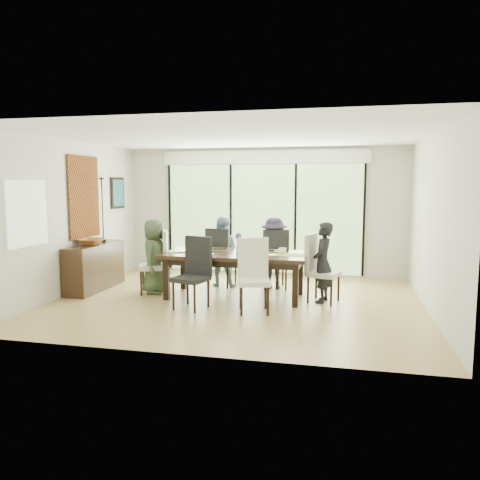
% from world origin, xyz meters
% --- Properties ---
extents(floor, '(6.00, 5.00, 0.01)m').
position_xyz_m(floor, '(0.00, 0.00, -0.01)').
color(floor, olive).
rests_on(floor, ground).
extents(ceiling, '(6.00, 5.00, 0.01)m').
position_xyz_m(ceiling, '(0.00, 0.00, 2.71)').
color(ceiling, white).
rests_on(ceiling, wall_back).
extents(wall_back, '(6.00, 0.02, 2.70)m').
position_xyz_m(wall_back, '(0.00, 2.51, 1.35)').
color(wall_back, beige).
rests_on(wall_back, floor).
extents(wall_front, '(6.00, 0.02, 2.70)m').
position_xyz_m(wall_front, '(0.00, -2.51, 1.35)').
color(wall_front, white).
rests_on(wall_front, floor).
extents(wall_left, '(0.02, 5.00, 2.70)m').
position_xyz_m(wall_left, '(-3.01, 0.00, 1.35)').
color(wall_left, silver).
rests_on(wall_left, floor).
extents(wall_right, '(0.02, 5.00, 2.70)m').
position_xyz_m(wall_right, '(3.01, 0.00, 1.35)').
color(wall_right, white).
rests_on(wall_right, floor).
extents(glass_doors, '(4.20, 0.02, 2.30)m').
position_xyz_m(glass_doors, '(0.00, 2.47, 1.20)').
color(glass_doors, '#598C3F').
rests_on(glass_doors, wall_back).
extents(blinds_header, '(4.40, 0.06, 0.28)m').
position_xyz_m(blinds_header, '(0.00, 2.46, 2.50)').
color(blinds_header, white).
rests_on(blinds_header, wall_back).
extents(mullion_a, '(0.05, 0.04, 2.30)m').
position_xyz_m(mullion_a, '(-2.10, 2.46, 1.20)').
color(mullion_a, black).
rests_on(mullion_a, wall_back).
extents(mullion_b, '(0.05, 0.04, 2.30)m').
position_xyz_m(mullion_b, '(-0.70, 2.46, 1.20)').
color(mullion_b, black).
rests_on(mullion_b, wall_back).
extents(mullion_c, '(0.05, 0.04, 2.30)m').
position_xyz_m(mullion_c, '(0.70, 2.46, 1.20)').
color(mullion_c, black).
rests_on(mullion_c, wall_back).
extents(mullion_d, '(0.05, 0.04, 2.30)m').
position_xyz_m(mullion_d, '(2.10, 2.46, 1.20)').
color(mullion_d, black).
rests_on(mullion_d, wall_back).
extents(side_window, '(0.02, 0.90, 1.00)m').
position_xyz_m(side_window, '(-2.97, -1.20, 1.50)').
color(side_window, '#8CAD7F').
rests_on(side_window, wall_left).
extents(deck, '(6.00, 1.80, 0.10)m').
position_xyz_m(deck, '(0.00, 3.40, -0.05)').
color(deck, brown).
rests_on(deck, ground).
extents(rail_top, '(6.00, 0.08, 0.06)m').
position_xyz_m(rail_top, '(0.00, 4.20, 0.55)').
color(rail_top, brown).
rests_on(rail_top, deck).
extents(foliage_left, '(3.20, 3.20, 3.20)m').
position_xyz_m(foliage_left, '(-1.80, 5.20, 1.44)').
color(foliage_left, '#14380F').
rests_on(foliage_left, ground).
extents(foliage_mid, '(4.00, 4.00, 4.00)m').
position_xyz_m(foliage_mid, '(0.40, 5.80, 1.80)').
color(foliage_mid, '#14380F').
rests_on(foliage_mid, ground).
extents(foliage_right, '(2.80, 2.80, 2.80)m').
position_xyz_m(foliage_right, '(2.20, 5.00, 1.26)').
color(foliage_right, '#14380F').
rests_on(foliage_right, ground).
extents(foliage_far, '(3.60, 3.60, 3.60)m').
position_xyz_m(foliage_far, '(-0.60, 6.50, 1.62)').
color(foliage_far, '#14380F').
rests_on(foliage_far, ground).
extents(table_top, '(2.46, 1.13, 0.06)m').
position_xyz_m(table_top, '(-0.10, 0.29, 0.74)').
color(table_top, black).
rests_on(table_top, floor).
extents(table_apron, '(2.26, 0.92, 0.10)m').
position_xyz_m(table_apron, '(-0.10, 0.29, 0.65)').
color(table_apron, black).
rests_on(table_apron, floor).
extents(table_leg_fl, '(0.09, 0.09, 0.71)m').
position_xyz_m(table_leg_fl, '(-1.18, -0.14, 0.35)').
color(table_leg_fl, black).
rests_on(table_leg_fl, floor).
extents(table_leg_fr, '(0.09, 0.09, 0.71)m').
position_xyz_m(table_leg_fr, '(0.98, -0.14, 0.35)').
color(table_leg_fr, black).
rests_on(table_leg_fr, floor).
extents(table_leg_bl, '(0.09, 0.09, 0.71)m').
position_xyz_m(table_leg_bl, '(-1.18, 0.72, 0.35)').
color(table_leg_bl, black).
rests_on(table_leg_bl, floor).
extents(table_leg_br, '(0.09, 0.09, 0.71)m').
position_xyz_m(table_leg_br, '(0.98, 0.72, 0.35)').
color(table_leg_br, black).
rests_on(table_leg_br, floor).
extents(chair_left_end, '(0.60, 0.60, 1.13)m').
position_xyz_m(chair_left_end, '(-1.60, 0.29, 0.56)').
color(chair_left_end, silver).
rests_on(chair_left_end, floor).
extents(chair_right_end, '(0.58, 0.58, 1.13)m').
position_xyz_m(chair_right_end, '(1.40, 0.29, 0.56)').
color(chair_right_end, silver).
rests_on(chair_right_end, floor).
extents(chair_far_left, '(0.55, 0.55, 1.13)m').
position_xyz_m(chair_far_left, '(-0.55, 1.14, 0.56)').
color(chair_far_left, black).
rests_on(chair_far_left, floor).
extents(chair_far_right, '(0.58, 0.58, 1.13)m').
position_xyz_m(chair_far_right, '(0.45, 1.14, 0.56)').
color(chair_far_right, black).
rests_on(chair_far_right, floor).
extents(chair_near_left, '(0.58, 0.58, 1.13)m').
position_xyz_m(chair_near_left, '(-0.60, -0.58, 0.56)').
color(chair_near_left, black).
rests_on(chair_near_left, floor).
extents(chair_near_right, '(0.58, 0.58, 1.13)m').
position_xyz_m(chair_near_right, '(0.40, -0.58, 0.56)').
color(chair_near_right, white).
rests_on(chair_near_right, floor).
extents(person_left_end, '(0.41, 0.63, 1.32)m').
position_xyz_m(person_left_end, '(-1.58, 0.29, 0.66)').
color(person_left_end, '#3B4C33').
rests_on(person_left_end, floor).
extents(person_right_end, '(0.47, 0.67, 1.32)m').
position_xyz_m(person_right_end, '(1.38, 0.29, 0.66)').
color(person_right_end, black).
rests_on(person_right_end, floor).
extents(person_far_left, '(0.64, 0.42, 1.32)m').
position_xyz_m(person_far_left, '(-0.55, 1.12, 0.66)').
color(person_far_left, '#7A99B0').
rests_on(person_far_left, floor).
extents(person_far_right, '(0.62, 0.40, 1.32)m').
position_xyz_m(person_far_right, '(0.45, 1.12, 0.66)').
color(person_far_right, '#261F2F').
rests_on(person_far_right, floor).
extents(placemat_left, '(0.45, 0.33, 0.01)m').
position_xyz_m(placemat_left, '(-1.05, 0.29, 0.77)').
color(placemat_left, '#98B842').
rests_on(placemat_left, table_top).
extents(placemat_right, '(0.45, 0.33, 0.01)m').
position_xyz_m(placemat_right, '(0.85, 0.29, 0.77)').
color(placemat_right, '#86A239').
rests_on(placemat_right, table_top).
extents(placemat_far_l, '(0.45, 0.33, 0.01)m').
position_xyz_m(placemat_far_l, '(-0.55, 0.69, 0.77)').
color(placemat_far_l, '#8EB340').
rests_on(placemat_far_l, table_top).
extents(placemat_far_r, '(0.45, 0.33, 0.01)m').
position_xyz_m(placemat_far_r, '(0.45, 0.69, 0.77)').
color(placemat_far_r, '#ABBE44').
rests_on(placemat_far_r, table_top).
extents(placemat_paper, '(0.45, 0.33, 0.01)m').
position_xyz_m(placemat_paper, '(-0.65, -0.01, 0.77)').
color(placemat_paper, white).
rests_on(placemat_paper, table_top).
extents(tablet_far_l, '(0.27, 0.18, 0.01)m').
position_xyz_m(tablet_far_l, '(-0.45, 0.64, 0.78)').
color(tablet_far_l, black).
rests_on(tablet_far_l, table_top).
extents(tablet_far_r, '(0.25, 0.17, 0.01)m').
position_xyz_m(tablet_far_r, '(0.40, 0.64, 0.78)').
color(tablet_far_r, black).
rests_on(tablet_far_r, table_top).
extents(papers, '(0.31, 0.23, 0.00)m').
position_xyz_m(papers, '(0.60, 0.24, 0.77)').
color(papers, white).
rests_on(papers, table_top).
extents(platter_base, '(0.27, 0.27, 0.02)m').
position_xyz_m(platter_base, '(-0.65, -0.01, 0.79)').
color(platter_base, white).
rests_on(platter_base, table_top).
extents(platter_snacks, '(0.21, 0.21, 0.01)m').
position_xyz_m(platter_snacks, '(-0.65, -0.01, 0.81)').
color(platter_snacks, orange).
rests_on(platter_snacks, table_top).
extents(vase, '(0.08, 0.08, 0.12)m').
position_xyz_m(vase, '(-0.05, 0.34, 0.83)').
color(vase, silver).
rests_on(vase, table_top).
extents(hyacinth_stems, '(0.04, 0.04, 0.16)m').
position_xyz_m(hyacinth_stems, '(-0.05, 0.34, 0.95)').
color(hyacinth_stems, '#337226').
rests_on(hyacinth_stems, table_top).
extents(hyacinth_blooms, '(0.11, 0.11, 0.11)m').
position_xyz_m(hyacinth_blooms, '(-0.05, 0.34, 1.06)').
color(hyacinth_blooms, '#4E46AF').
rests_on(hyacinth_blooms, table_top).
extents(laptop, '(0.40, 0.38, 0.03)m').
position_xyz_m(laptop, '(-0.95, 0.19, 0.78)').
color(laptop, silver).
rests_on(laptop, table_top).
extents(cup_a, '(0.17, 0.17, 0.10)m').
position_xyz_m(cup_a, '(-0.80, 0.44, 0.82)').
color(cup_a, white).
rests_on(cup_a, table_top).
extents(cup_b, '(0.14, 0.14, 0.09)m').
position_xyz_m(cup_b, '(0.05, 0.19, 0.82)').
color(cup_b, white).
rests_on(cup_b, table_top).
extents(cup_c, '(0.17, 0.17, 0.10)m').
position_xyz_m(cup_c, '(0.70, 0.39, 0.82)').
color(cup_c, white).
rests_on(cup_c, table_top).
extents(book, '(0.20, 0.25, 0.02)m').
position_xyz_m(book, '(0.15, 0.34, 0.78)').
color(book, white).
rests_on(book, table_top).
extents(sideboard, '(0.42, 1.50, 0.85)m').
position_xyz_m(sideboard, '(-2.76, 0.32, 0.42)').
color(sideboard, black).
rests_on(sideboard, floor).
extents(bowl, '(0.45, 0.45, 0.11)m').
position_xyz_m(bowl, '(-2.76, 0.22, 0.90)').
color(bowl, brown).
rests_on(bowl, sideboard).
extents(candlestick_base, '(0.09, 0.09, 0.04)m').
position_xyz_m(candlestick_base, '(-2.76, 0.67, 0.86)').
color(candlestick_base, black).
rests_on(candlestick_base, sideboard).
extents(candlestick_shaft, '(0.02, 0.02, 1.17)m').
position_xyz_m(candlestick_shaft, '(-2.76, 0.67, 1.46)').
color(candlestick_shaft, black).
rests_on(candlestick_shaft, sideboard).
extents(candlestick_pan, '(0.09, 0.09, 0.03)m').
position_xyz_m(candlestick_pan, '(-2.76, 0.67, 2.04)').
color(candlestick_pan, black).
rests_on(candlestick_pan, sideboard).
extents(candle, '(0.03, 0.03, 0.09)m').
position_xyz_m(candle, '(-2.76, 0.67, 2.09)').
color(candle, silver).
rests_on(candle, sideboard).
extents(tapestry, '(0.02, 1.00, 1.50)m').
position_xyz_m(tapestry, '(-2.97, 0.40, 1.70)').
color(tapestry, brown).
rests_on(tapestry, wall_left).
extents(art_frame, '(0.03, 0.55, 0.65)m').
position_xyz_m(art_frame, '(-2.97, 1.70, 1.75)').
color(art_frame, black).
rests_on(art_frame, wall_left).
extents(art_canvas, '(0.01, 0.45, 0.55)m').
position_xyz_m(art_canvas, '(-2.95, 1.70, 1.75)').
color(art_canvas, '#17494B').
rests_on(art_canvas, wall_left).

